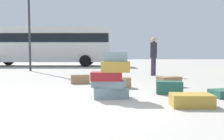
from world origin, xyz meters
TOP-DOWN VIEW (x-y plane):
  - ground_plane at (0.00, 0.00)m, footprint 80.00×80.00m
  - suitcase_tower at (0.46, 0.51)m, footprint 0.83×0.53m
  - suitcase_brown_left_side at (2.16, 2.29)m, footprint 0.77×0.62m
  - suitcase_teal_foreground_far at (1.85, 1.04)m, footprint 0.65×0.37m
  - suitcase_brown_foreground_near at (-0.56, 3.04)m, footprint 0.64×0.38m
  - suitcase_tan_white_trunk at (1.92, -0.30)m, footprint 0.74×0.45m
  - suitcase_brown_behind_tower at (0.65, 2.05)m, footprint 0.78×0.35m
  - person_bearded_onlooker at (2.34, 5.83)m, footprint 0.30×0.30m
  - parked_bus at (-5.14, 14.56)m, footprint 10.94×2.77m
  - lamp_post at (-4.20, 8.65)m, footprint 0.36×0.36m

SIDE VIEW (x-z plane):
  - ground_plane at x=0.00m, z-range 0.00..0.00m
  - suitcase_tan_white_trunk at x=1.92m, z-range 0.00..0.23m
  - suitcase_brown_foreground_near at x=-0.56m, z-range 0.00..0.29m
  - suitcase_brown_left_side at x=2.16m, z-range 0.00..0.30m
  - suitcase_brown_behind_tower at x=0.65m, z-range 0.00..0.30m
  - suitcase_teal_foreground_far at x=1.85m, z-range 0.00..0.31m
  - suitcase_tower at x=0.46m, z-range -0.07..0.93m
  - person_bearded_onlooker at x=2.34m, z-range 0.16..1.87m
  - parked_bus at x=-5.14m, z-range 0.26..3.41m
  - lamp_post at x=-4.20m, z-range 0.90..6.44m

